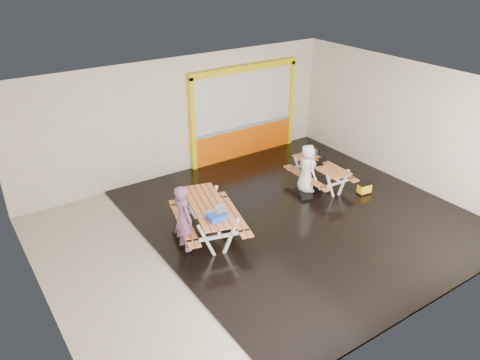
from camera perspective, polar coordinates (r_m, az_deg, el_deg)
room at (r=10.75m, az=2.68°, el=1.77°), size 10.02×8.02×3.52m
deck at (r=12.27m, az=7.23°, el=-4.17°), size 7.50×7.98×0.05m
kiosk at (r=15.03m, az=0.49°, el=7.97°), size 3.88×0.16×3.00m
picnic_table_left at (r=11.04m, az=-3.84°, el=-3.94°), size 1.98×2.47×0.87m
picnic_table_right at (r=13.49m, az=9.75°, el=1.27°), size 1.31×1.88×0.74m
person_left at (r=10.42m, az=-6.92°, el=-4.59°), size 0.40×0.59×1.57m
person_right at (r=12.99m, az=8.12°, el=1.37°), size 0.50×0.72×1.38m
laptop_left at (r=10.52m, az=-2.94°, el=-3.95°), size 0.54×0.52×0.18m
laptop_right at (r=13.41m, az=9.64°, el=2.15°), size 0.42×0.39×0.14m
blue_pouch at (r=10.35m, az=-2.82°, el=-4.48°), size 0.42×0.30×0.12m
toolbox at (r=13.94m, az=8.54°, el=3.40°), size 0.42×0.31×0.22m
backpack at (r=14.10m, az=9.63°, el=2.92°), size 0.31×0.24×0.46m
dark_case at (r=12.99m, az=7.95°, el=-1.90°), size 0.38×0.33×0.12m
fluke_bag at (r=13.49m, az=14.83°, el=-1.00°), size 0.39×0.28×0.32m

